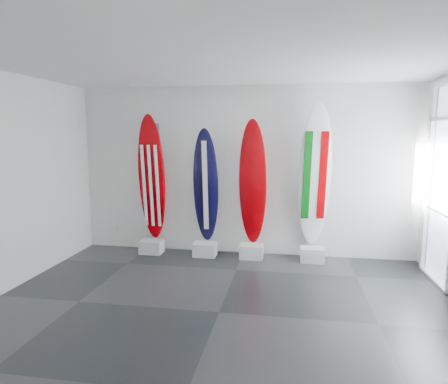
% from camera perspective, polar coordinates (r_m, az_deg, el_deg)
% --- Properties ---
extents(floor, '(6.00, 6.00, 0.00)m').
position_cam_1_polar(floor, '(4.99, -0.71, -17.14)').
color(floor, black).
rests_on(floor, ground).
extents(ceiling, '(6.00, 6.00, 0.00)m').
position_cam_1_polar(ceiling, '(4.59, -0.79, 19.08)').
color(ceiling, white).
rests_on(ceiling, wall_back).
extents(wall_back, '(6.00, 0.00, 6.00)m').
position_cam_1_polar(wall_back, '(7.01, 2.92, 3.03)').
color(wall_back, white).
rests_on(wall_back, ground).
extents(wall_front, '(6.00, 0.00, 6.00)m').
position_cam_1_polar(wall_front, '(2.19, -12.71, -8.97)').
color(wall_front, white).
rests_on(wall_front, ground).
extents(display_block_usa, '(0.40, 0.30, 0.24)m').
position_cam_1_polar(display_block_usa, '(7.34, -10.50, -7.84)').
color(display_block_usa, silver).
rests_on(display_block_usa, floor).
extents(surfboard_usa, '(0.53, 0.31, 2.28)m').
position_cam_1_polar(surfboard_usa, '(7.19, -10.49, 2.03)').
color(surfboard_usa, '#980004').
rests_on(surfboard_usa, display_block_usa).
extents(display_block_navy, '(0.40, 0.30, 0.24)m').
position_cam_1_polar(display_block_navy, '(7.07, -2.79, -8.34)').
color(display_block_navy, silver).
rests_on(display_block_navy, floor).
extents(surfboard_navy, '(0.47, 0.28, 2.03)m').
position_cam_1_polar(surfboard_navy, '(6.93, -2.68, 0.90)').
color(surfboard_navy, black).
rests_on(surfboard_navy, display_block_navy).
extents(display_block_swiss, '(0.40, 0.30, 0.24)m').
position_cam_1_polar(display_block_swiss, '(6.94, 4.02, -8.65)').
color(display_block_swiss, silver).
rests_on(display_block_swiss, floor).
extents(surfboard_swiss, '(0.52, 0.27, 2.18)m').
position_cam_1_polar(surfboard_swiss, '(6.79, 4.21, 1.39)').
color(surfboard_swiss, '#980004').
rests_on(surfboard_swiss, display_block_swiss).
extents(display_block_italy, '(0.40, 0.30, 0.24)m').
position_cam_1_polar(display_block_italy, '(6.93, 12.77, -8.89)').
color(display_block_italy, silver).
rests_on(display_block_italy, floor).
extents(surfboard_italy, '(0.60, 0.43, 2.45)m').
position_cam_1_polar(surfboard_italy, '(6.76, 13.08, 2.28)').
color(surfboard_italy, white).
rests_on(surfboard_italy, display_block_italy).
extents(wall_outlet, '(0.09, 0.02, 0.13)m').
position_cam_1_polar(wall_outlet, '(7.85, -15.30, -5.20)').
color(wall_outlet, silver).
rests_on(wall_outlet, wall_back).
extents(glass_door, '(0.12, 1.16, 2.85)m').
position_cam_1_polar(glass_door, '(6.40, 29.26, 0.80)').
color(glass_door, white).
rests_on(glass_door, floor).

